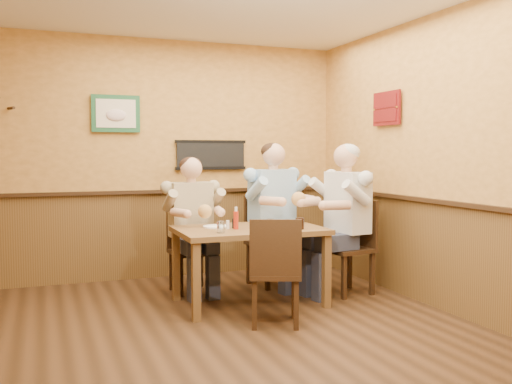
{
  "coord_description": "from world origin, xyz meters",
  "views": [
    {
      "loc": [
        -1.03,
        -4.18,
        1.48
      ],
      "look_at": [
        0.92,
        0.93,
        1.1
      ],
      "focal_mm": 40.0,
      "sensor_mm": 36.0,
      "label": 1
    }
  ],
  "objects_px": {
    "diner_blue_polo": "(272,222)",
    "cola_tumbler": "(300,223)",
    "chair_near_side": "(275,271)",
    "chair_back_right": "(272,241)",
    "salt_shaker": "(228,225)",
    "water_glass_mid": "(270,225)",
    "diner_tan_shirt": "(191,232)",
    "chair_right_end": "(347,247)",
    "pepper_shaker": "(234,223)",
    "water_glass_left": "(221,227)",
    "chair_back_left": "(191,250)",
    "diner_white_elder": "(347,227)",
    "dining_table": "(249,237)",
    "hot_sauce_bottle": "(236,219)"
  },
  "relations": [
    {
      "from": "diner_blue_polo",
      "to": "cola_tumbler",
      "type": "distance_m",
      "value": 0.94
    },
    {
      "from": "chair_near_side",
      "to": "diner_blue_polo",
      "type": "relative_size",
      "value": 0.65
    },
    {
      "from": "chair_back_right",
      "to": "chair_near_side",
      "type": "relative_size",
      "value": 1.07
    },
    {
      "from": "salt_shaker",
      "to": "chair_near_side",
      "type": "bearing_deg",
      "value": -74.01
    },
    {
      "from": "water_glass_mid",
      "to": "cola_tumbler",
      "type": "bearing_deg",
      "value": 1.06
    },
    {
      "from": "diner_blue_polo",
      "to": "water_glass_mid",
      "type": "height_order",
      "value": "diner_blue_polo"
    },
    {
      "from": "chair_near_side",
      "to": "diner_tan_shirt",
      "type": "height_order",
      "value": "diner_tan_shirt"
    },
    {
      "from": "chair_right_end",
      "to": "pepper_shaker",
      "type": "xyz_separation_m",
      "value": [
        -1.25,
        -0.0,
        0.3
      ]
    },
    {
      "from": "diner_tan_shirt",
      "to": "water_glass_left",
      "type": "xyz_separation_m",
      "value": [
        0.05,
        -0.91,
        0.16
      ]
    },
    {
      "from": "chair_back_right",
      "to": "pepper_shaker",
      "type": "bearing_deg",
      "value": -148.25
    },
    {
      "from": "diner_blue_polo",
      "to": "chair_back_left",
      "type": "bearing_deg",
      "value": 166.82
    },
    {
      "from": "diner_white_elder",
      "to": "water_glass_mid",
      "type": "height_order",
      "value": "diner_white_elder"
    },
    {
      "from": "pepper_shaker",
      "to": "salt_shaker",
      "type": "bearing_deg",
      "value": -164.86
    },
    {
      "from": "chair_right_end",
      "to": "water_glass_left",
      "type": "distance_m",
      "value": 1.52
    },
    {
      "from": "water_glass_left",
      "to": "pepper_shaker",
      "type": "height_order",
      "value": "water_glass_left"
    },
    {
      "from": "water_glass_mid",
      "to": "pepper_shaker",
      "type": "relative_size",
      "value": 1.18
    },
    {
      "from": "cola_tumbler",
      "to": "water_glass_mid",
      "type": "bearing_deg",
      "value": -178.94
    },
    {
      "from": "diner_white_elder",
      "to": "dining_table",
      "type": "bearing_deg",
      "value": -97.81
    },
    {
      "from": "dining_table",
      "to": "diner_white_elder",
      "type": "xyz_separation_m",
      "value": [
        1.1,
        0.02,
        0.05
      ]
    },
    {
      "from": "chair_right_end",
      "to": "water_glass_left",
      "type": "xyz_separation_m",
      "value": [
        -1.46,
        -0.26,
        0.31
      ]
    },
    {
      "from": "chair_back_left",
      "to": "cola_tumbler",
      "type": "distance_m",
      "value": 1.3
    },
    {
      "from": "chair_back_right",
      "to": "diner_blue_polo",
      "type": "distance_m",
      "value": 0.21
    },
    {
      "from": "water_glass_left",
      "to": "water_glass_mid",
      "type": "xyz_separation_m",
      "value": [
        0.47,
        -0.03,
        0.0
      ]
    },
    {
      "from": "chair_right_end",
      "to": "diner_white_elder",
      "type": "xyz_separation_m",
      "value": [
        0.0,
        0.0,
        0.21
      ]
    },
    {
      "from": "hot_sauce_bottle",
      "to": "diner_tan_shirt",
      "type": "bearing_deg",
      "value": 109.5
    },
    {
      "from": "water_glass_left",
      "to": "cola_tumbler",
      "type": "bearing_deg",
      "value": -1.87
    },
    {
      "from": "chair_right_end",
      "to": "diner_white_elder",
      "type": "height_order",
      "value": "diner_white_elder"
    },
    {
      "from": "dining_table",
      "to": "chair_back_right",
      "type": "distance_m",
      "value": 0.85
    },
    {
      "from": "salt_shaker",
      "to": "dining_table",
      "type": "bearing_deg",
      "value": 0.51
    },
    {
      "from": "chair_right_end",
      "to": "hot_sauce_bottle",
      "type": "xyz_separation_m",
      "value": [
        -1.25,
        -0.07,
        0.35
      ]
    },
    {
      "from": "cola_tumbler",
      "to": "water_glass_left",
      "type": "bearing_deg",
      "value": 178.13
    },
    {
      "from": "chair_back_left",
      "to": "hot_sauce_bottle",
      "type": "relative_size",
      "value": 4.67
    },
    {
      "from": "chair_right_end",
      "to": "diner_white_elder",
      "type": "relative_size",
      "value": 0.7
    },
    {
      "from": "cola_tumbler",
      "to": "chair_back_right",
      "type": "bearing_deg",
      "value": 84.01
    },
    {
      "from": "water_glass_left",
      "to": "diner_blue_polo",
      "type": "bearing_deg",
      "value": 45.76
    },
    {
      "from": "chair_right_end",
      "to": "chair_back_right",
      "type": "bearing_deg",
      "value": -146.32
    },
    {
      "from": "water_glass_left",
      "to": "water_glass_mid",
      "type": "distance_m",
      "value": 0.47
    },
    {
      "from": "diner_blue_polo",
      "to": "chair_back_right",
      "type": "bearing_deg",
      "value": 77.64
    },
    {
      "from": "water_glass_mid",
      "to": "hot_sauce_bottle",
      "type": "bearing_deg",
      "value": 140.09
    },
    {
      "from": "diner_tan_shirt",
      "to": "pepper_shaker",
      "type": "bearing_deg",
      "value": -72.61
    },
    {
      "from": "water_glass_left",
      "to": "diner_white_elder",
      "type": "bearing_deg",
      "value": 10.15
    },
    {
      "from": "chair_near_side",
      "to": "diner_white_elder",
      "type": "xyz_separation_m",
      "value": [
        1.12,
        0.72,
        0.24
      ]
    },
    {
      "from": "chair_right_end",
      "to": "water_glass_left",
      "type": "bearing_deg",
      "value": -88.73
    },
    {
      "from": "dining_table",
      "to": "cola_tumbler",
      "type": "relative_size",
      "value": 13.0
    },
    {
      "from": "diner_tan_shirt",
      "to": "water_glass_left",
      "type": "bearing_deg",
      "value": -91.39
    },
    {
      "from": "diner_blue_polo",
      "to": "diner_white_elder",
      "type": "relative_size",
      "value": 1.01
    },
    {
      "from": "chair_right_end",
      "to": "diner_blue_polo",
      "type": "height_order",
      "value": "diner_blue_polo"
    },
    {
      "from": "hot_sauce_bottle",
      "to": "water_glass_mid",
      "type": "bearing_deg",
      "value": -39.91
    },
    {
      "from": "diner_white_elder",
      "to": "pepper_shaker",
      "type": "relative_size",
      "value": 15.08
    },
    {
      "from": "diner_blue_polo",
      "to": "cola_tumbler",
      "type": "xyz_separation_m",
      "value": [
        -0.1,
        -0.93,
        0.09
      ]
    }
  ]
}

